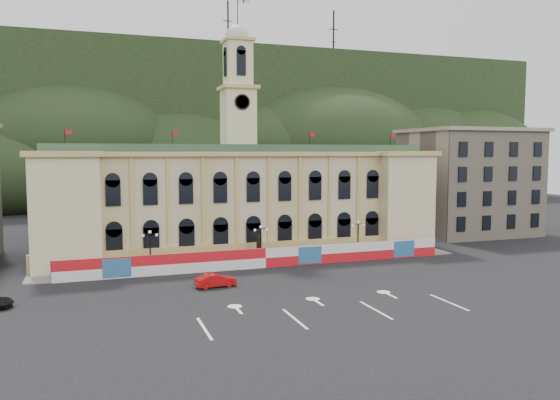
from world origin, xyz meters
name	(u,v)px	position (x,y,z in m)	size (l,w,h in m)	color
ground	(311,298)	(0.00, 0.00, 0.00)	(260.00, 260.00, 0.00)	black
lane_markings	(332,311)	(0.00, -5.00, 0.00)	(26.00, 10.00, 0.02)	white
hill_ridge	(160,136)	(0.03, 121.99, 19.48)	(230.00, 80.00, 64.00)	black
city_hall	(239,198)	(0.00, 27.63, 7.85)	(56.20, 17.60, 37.10)	#CBB892
side_building_right	(468,181)	(43.00, 30.93, 9.33)	(21.00, 17.00, 18.60)	tan
hoarding_fence	(266,258)	(0.06, 15.07, 1.25)	(50.00, 0.44, 2.50)	red
pavement	(259,263)	(0.00, 17.75, 0.08)	(56.00, 5.50, 0.16)	slate
statue	(259,254)	(0.00, 18.00, 1.19)	(1.40, 1.40, 3.72)	#595651
lamp_left	(150,247)	(-14.00, 17.00, 3.07)	(1.96, 0.44, 5.15)	black
lamp_center	(261,241)	(0.00, 17.00, 3.07)	(1.96, 0.44, 5.15)	black
lamp_right	(358,236)	(14.00, 17.00, 3.07)	(1.96, 0.44, 5.15)	black
red_sedan	(216,280)	(-8.09, 7.35, 0.73)	(4.59, 2.04, 1.47)	#A70B0D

